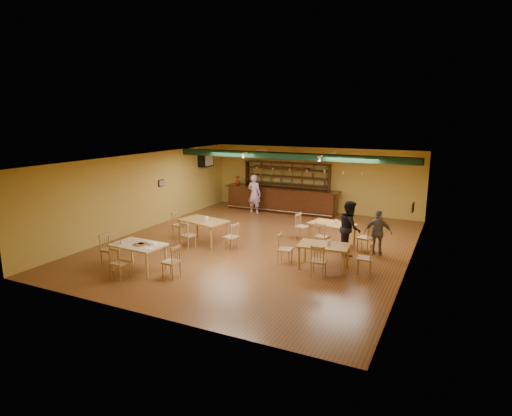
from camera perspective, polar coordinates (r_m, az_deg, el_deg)
The scene contains 22 objects.
floor at distance 14.96m, azimuth 0.36°, elevation -4.89°, with size 12.00×12.00×0.00m, color brown.
ceiling_beam at distance 16.93m, azimuth 4.49°, elevation 7.01°, with size 10.00×0.30×0.25m, color black.
track_rail_left at distance 18.20m, azimuth -0.13°, elevation 7.63°, with size 0.05×2.50×0.05m, color silver.
track_rail_right at distance 17.04m, azimuth 9.66°, elevation 7.14°, with size 0.05×2.50×0.05m, color silver.
ac_unit at distance 20.41m, azimuth -6.77°, elevation 6.39°, with size 0.34×0.70×0.48m, color silver.
picture_left at distance 18.01m, azimuth -12.66°, elevation 3.31°, with size 0.04×0.34×0.28m, color black.
picture_right at distance 13.72m, azimuth 20.40°, elevation 0.08°, with size 0.04×0.34×0.28m, color black.
bar_counter at distance 19.90m, azimuth 3.41°, elevation 1.10°, with size 5.51×0.85×1.13m, color black.
back_bar_hutch at distance 20.37m, azimuth 4.11°, elevation 3.00°, with size 4.27×0.40×2.28m, color black.
poinsettia at distance 20.74m, azimuth -2.47°, elevation 3.76°, with size 0.24×0.24×0.43m, color #AC260F.
dining_table_b at distance 15.06m, azimuth 10.18°, elevation -3.45°, with size 1.53×0.92×0.76m, color #A27739.
dining_table_c at distance 15.10m, azimuth -7.03°, elevation -3.17°, with size 1.67×1.00×0.84m, color #A27739.
dining_table_d at distance 12.71m, azimuth 9.07°, elevation -6.46°, with size 1.47×0.88×0.73m, color #A27739.
near_table at distance 12.86m, azimuth -15.50°, elevation -6.40°, with size 1.49×0.96×0.80m, color beige.
pizza_tray at distance 12.67m, azimuth -15.24°, elevation -4.73°, with size 0.40×0.40×0.01m, color silver.
parmesan_shaker at distance 12.92m, azimuth -17.68°, elevation -4.33°, with size 0.07×0.07×0.11m, color #EAE5C6.
napkin_stack at distance 12.65m, azimuth -13.70°, elevation -4.63°, with size 0.20×0.15×0.03m, color white.
pizza_server at distance 12.60m, azimuth -14.54°, elevation -4.74°, with size 0.32×0.09×0.00m, color silver.
side_plate at distance 12.21m, azimuth -14.19°, elevation -5.32°, with size 0.22×0.22×0.01m, color white.
patron_bar at distance 19.50m, azimuth -0.23°, elevation 1.91°, with size 0.66×0.43×1.81m, color purple.
patron_right_a at distance 13.99m, azimuth 12.51°, elevation -2.61°, with size 0.87×0.68×1.79m, color black.
patron_right_b at distance 14.22m, azimuth 16.13°, elevation -3.20°, with size 0.87×0.36×1.48m, color slate.
Camera 1 is at (6.16, -12.90, 4.42)m, focal length 29.70 mm.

